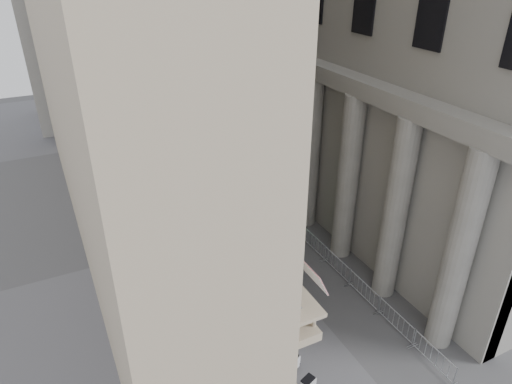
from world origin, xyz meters
The scene contains 31 objects.
iron_fence centered at (-4.30, 18.00, 0.00)m, with size 0.30×28.00×1.40m, color black, non-canonical shape.
blue_awning centered at (4.15, 26.00, 0.00)m, with size 1.60×3.00×3.00m, color navy, non-canonical shape.
scooter_2 centered at (-3.32, 7.30, 0.00)m, with size 0.56×1.40×1.50m, color silver, non-canonical shape.
scooter_3 centered at (-3.32, 8.60, 0.00)m, with size 0.56×1.40×1.50m, color silver, non-canonical shape.
scooter_4 centered at (-3.32, 9.90, 0.00)m, with size 0.56×1.40×1.50m, color silver, non-canonical shape.
scooter_5 centered at (-3.32, 11.20, 0.00)m, with size 0.56×1.40×1.50m, color silver, non-canonical shape.
scooter_6 centered at (-3.32, 12.50, 0.00)m, with size 0.56×1.40×1.50m, color silver, non-canonical shape.
scooter_7 centered at (-3.32, 13.80, 0.00)m, with size 0.56×1.40×1.50m, color silver, non-canonical shape.
scooter_8 centered at (-3.32, 15.10, 0.00)m, with size 0.56×1.40×1.50m, color silver, non-canonical shape.
scooter_9 centered at (-3.32, 16.40, 0.00)m, with size 0.56×1.40×1.50m, color silver, non-canonical shape.
scooter_10 centered at (-3.32, 17.70, 0.00)m, with size 0.56×1.40×1.50m, color silver, non-canonical shape.
scooter_11 centered at (-3.32, 19.00, 0.00)m, with size 0.56×1.40×1.50m, color silver, non-canonical shape.
scooter_12 centered at (-3.32, 20.30, 0.00)m, with size 0.56×1.40×1.50m, color silver, non-canonical shape.
scooter_13 centered at (-3.32, 21.60, 0.00)m, with size 0.56×1.40×1.50m, color silver, non-canonical shape.
scooter_14 centered at (-3.32, 22.90, 0.00)m, with size 0.56×1.40×1.50m, color silver, non-canonical shape.
scooter_15 centered at (-3.32, 24.20, 0.00)m, with size 0.56×1.40×1.50m, color silver, non-canonical shape.
barrier_0 centered at (2.87, 4.95, 0.00)m, with size 0.60×2.40×1.10m, color #B6B8BE, non-canonical shape.
barrier_1 centered at (2.87, 7.45, 0.00)m, with size 0.60×2.40×1.10m, color #B6B8BE, non-canonical shape.
barrier_2 centered at (2.87, 9.95, 0.00)m, with size 0.60×2.40×1.10m, color #B6B8BE, non-canonical shape.
barrier_3 centered at (2.87, 12.45, 0.00)m, with size 0.60×2.40×1.10m, color #B6B8BE, non-canonical shape.
barrier_4 centered at (2.87, 14.95, 0.00)m, with size 0.60×2.40×1.10m, color #B6B8BE, non-canonical shape.
barrier_5 centered at (2.87, 17.45, 0.00)m, with size 0.60×2.40×1.10m, color #B6B8BE, non-canonical shape.
barrier_6 centered at (2.87, 19.95, 0.00)m, with size 0.60×2.40×1.10m, color #B6B8BE, non-canonical shape.
barrier_7 centered at (2.87, 22.45, 0.00)m, with size 0.60×2.40×1.10m, color #B6B8BE, non-canonical shape.
barrier_8 centered at (2.87, 24.95, 0.00)m, with size 0.60×2.40×1.10m, color #B6B8BE, non-canonical shape.
security_tent centered at (-3.10, 25.83, 2.50)m, with size 3.69×3.69×3.00m.
street_lamp centered at (-2.25, 17.54, 4.45)m, with size 2.31×1.11×7.53m.
info_kiosk centered at (-2.52, 20.80, 0.91)m, with size 0.39×0.88×1.80m.
pedestrian_a centered at (0.16, 21.37, 0.80)m, with size 0.58×0.38×1.59m, color black.
pedestrian_b centered at (3.00, 35.78, 0.85)m, with size 0.82×0.64×1.69m, color black.
pedestrian_c centered at (0.51, 34.78, 0.83)m, with size 0.81×0.52×1.65m, color black.
Camera 1 is at (-10.67, -4.56, 16.68)m, focal length 32.00 mm.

